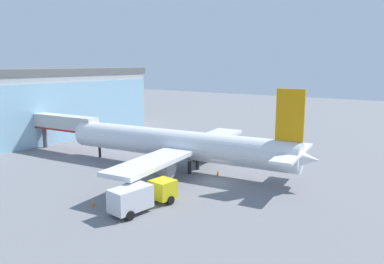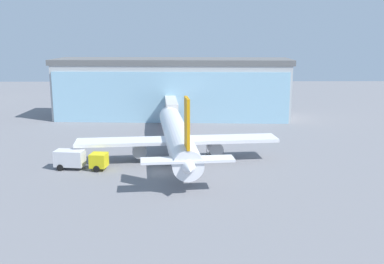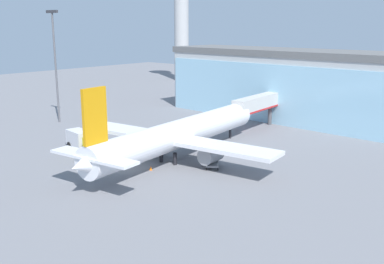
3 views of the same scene
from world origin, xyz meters
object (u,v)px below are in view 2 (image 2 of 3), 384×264
airplane (177,137)px  catering_truck (79,159)px  jet_bridge (171,106)px  baggage_cart (215,155)px  safety_cone_nose (180,167)px  safety_cone_wingtip (73,158)px

airplane → catering_truck: bearing=105.1°
jet_bridge → catering_truck: size_ratio=1.78×
airplane → baggage_cart: size_ratio=11.48×
airplane → safety_cone_nose: (0.55, -5.53, -3.15)m
safety_cone_wingtip → airplane: bearing=1.8°
catering_truck → safety_cone_wingtip: size_ratio=13.70×
jet_bridge → airplane: (1.59, -22.22, -1.06)m
jet_bridge → catering_truck: (-11.99, -27.40, -3.01)m
baggage_cart → catering_truck: bearing=-110.0°
catering_truck → safety_cone_wingtip: (-2.05, 4.69, -1.19)m
airplane → safety_cone_wingtip: (-15.63, -0.49, -3.15)m
catering_truck → safety_cone_wingtip: catering_truck is taller
jet_bridge → baggage_cart: size_ratio=4.17×
catering_truck → airplane: bearing=28.8°
safety_cone_nose → jet_bridge: bearing=94.4°
jet_bridge → baggage_cart: (7.34, -21.92, -3.98)m
airplane → safety_cone_nose: airplane is taller
baggage_cart → safety_cone_nose: baggage_cart is taller
jet_bridge → airplane: size_ratio=0.36×
catering_truck → baggage_cart: (19.33, 5.48, -0.97)m
jet_bridge → airplane: bearing=-179.8°
jet_bridge → safety_cone_wingtip: 27.02m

